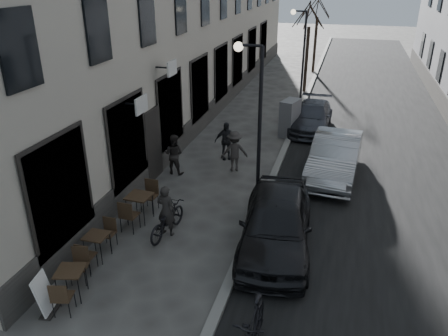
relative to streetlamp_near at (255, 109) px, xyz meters
The scene contains 21 objects.
ground 6.78m from the streetlamp_near, 88.36° to the right, with size 120.00×120.00×0.00m, color #3D3A37.
road 11.23m from the streetlamp_near, 68.09° to the left, with size 7.30×60.00×0.00m, color black.
kerb 10.48m from the streetlamp_near, 87.87° to the left, with size 0.25×60.00×0.12m, color slate.
streetlamp_near is the anchor object (origin of this frame).
streetlamp_far 12.00m from the streetlamp_near, 90.00° to the left, with size 0.90×0.28×5.09m.
tree_near 15.08m from the streetlamp_near, 89.72° to the left, with size 2.40×2.40×5.70m.
tree_far 21.05m from the streetlamp_near, 89.80° to the left, with size 2.40×2.40×5.70m.
bistro_set_a 6.94m from the streetlamp_near, 118.16° to the right, with size 0.75×1.53×0.88m.
bistro_set_b 5.92m from the streetlamp_near, 127.88° to the right, with size 0.58×1.41×0.84m.
bistro_set_c 4.51m from the streetlamp_near, 145.47° to the right, with size 0.72×1.70×0.99m.
sign_board 7.57m from the streetlamp_near, 117.78° to the right, with size 0.41×0.59×0.95m.
utility_cabinet 7.08m from the streetlamp_near, 87.67° to the left, with size 0.61×1.10×1.65m, color slate.
bicycle 4.19m from the streetlamp_near, 126.85° to the right, with size 0.62×1.78×0.94m, color black.
cyclist_rider 4.01m from the streetlamp_near, 126.85° to the right, with size 0.56×0.37×1.53m, color black.
pedestrian_near 4.28m from the streetlamp_near, 157.21° to the left, with size 0.74×0.58×1.52m, color black.
pedestrian_mid 3.45m from the streetlamp_near, 118.01° to the left, with size 1.01×0.58×1.57m, color #2D2A28.
pedestrian_far 4.37m from the streetlamp_near, 119.06° to the left, with size 0.90×0.38×1.54m, color black.
car_near 3.58m from the streetlamp_near, 64.09° to the right, with size 1.85×4.61×1.57m, color black.
car_mid 4.40m from the streetlamp_near, 48.05° to the left, with size 1.62×4.66×1.54m, color #92969A.
car_far 8.23m from the streetlamp_near, 81.40° to the left, with size 1.76×4.34×1.26m, color #373941.
moped 6.88m from the streetlamp_near, 77.59° to the right, with size 0.58×2.04×1.23m, color black.
Camera 1 is at (2.37, -6.44, 6.93)m, focal length 35.00 mm.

